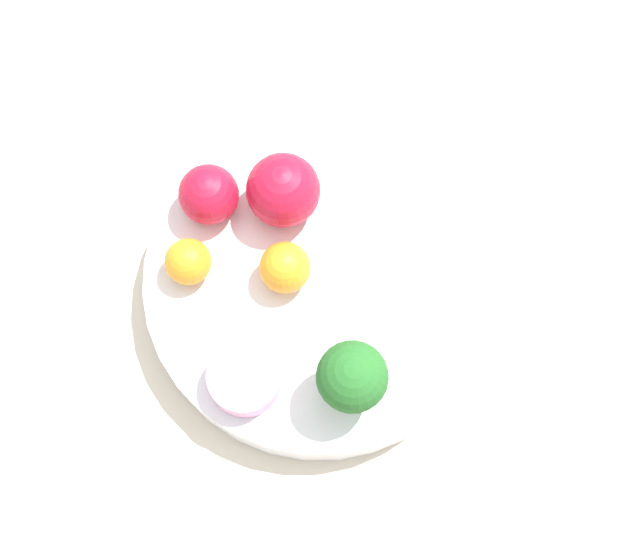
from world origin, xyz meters
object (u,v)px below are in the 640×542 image
(bowl, at_px, (320,283))
(apple_green, at_px, (209,194))
(broccoli, at_px, (352,378))
(orange_back, at_px, (285,268))
(small_cup, at_px, (245,379))
(orange_front, at_px, (188,262))
(apple_red, at_px, (283,190))

(bowl, height_order, apple_green, apple_green)
(broccoli, bearing_deg, bowl, -115.56)
(bowl, height_order, orange_back, orange_back)
(bowl, height_order, small_cup, small_cup)
(bowl, distance_m, orange_front, 0.10)
(apple_red, height_order, orange_back, apple_red)
(apple_green, bearing_deg, apple_red, 141.49)
(small_cup, bearing_deg, apple_green, -117.51)
(broccoli, xyz_separation_m, apple_red, (-0.05, -0.14, -0.01))
(broccoli, relative_size, apple_red, 1.18)
(apple_red, distance_m, orange_back, 0.06)
(apple_red, bearing_deg, orange_front, -2.67)
(apple_red, bearing_deg, orange_back, 51.97)
(bowl, xyz_separation_m, broccoli, (0.04, 0.08, 0.06))
(orange_front, distance_m, small_cup, 0.10)
(bowl, relative_size, apple_green, 5.84)
(orange_back, bearing_deg, orange_front, -43.93)
(apple_red, distance_m, apple_green, 0.06)
(broccoli, relative_size, orange_back, 1.73)
(bowl, bearing_deg, apple_red, -104.24)
(apple_red, distance_m, small_cup, 0.14)
(orange_front, relative_size, orange_back, 0.91)
(apple_green, height_order, orange_front, apple_green)
(broccoli, xyz_separation_m, apple_green, (-0.01, -0.18, -0.02))
(apple_red, bearing_deg, small_cup, 39.57)
(broccoli, distance_m, apple_green, 0.18)
(broccoli, height_order, orange_back, broccoli)
(orange_back, height_order, small_cup, orange_back)
(broccoli, bearing_deg, orange_back, -100.83)
(apple_red, relative_size, orange_front, 1.61)
(orange_front, bearing_deg, broccoli, 102.76)
(apple_green, height_order, small_cup, apple_green)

